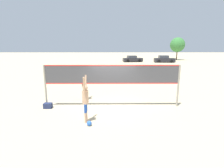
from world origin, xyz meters
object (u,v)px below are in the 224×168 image
object	(u,v)px
player_blocker	(84,82)
tree_left_cluster	(178,45)
volleyball	(89,123)
gear_bag	(48,106)
parked_car_near	(132,59)
parked_car_mid	(164,59)
player_spiker	(85,98)
volleyball_net	(112,77)

from	to	relation	value
player_blocker	tree_left_cluster	world-z (taller)	tree_left_cluster
volleyball	tree_left_cluster	world-z (taller)	tree_left_cluster
player_blocker	gear_bag	distance (m)	2.62
player_blocker	parked_car_near	xyz separation A→B (m)	(6.70, 29.24, -0.52)
parked_car_near	tree_left_cluster	world-z (taller)	tree_left_cluster
parked_car_mid	tree_left_cluster	xyz separation A→B (m)	(5.59, 7.66, 3.22)
gear_bag	tree_left_cluster	size ratio (longest dim) A/B	0.08
gear_bag	tree_left_cluster	world-z (taller)	tree_left_cluster
player_spiker	tree_left_cluster	world-z (taller)	tree_left_cluster
volleyball_net	tree_left_cluster	distance (m)	40.82
player_spiker	tree_left_cluster	xyz separation A→B (m)	(18.58, 39.00, 2.78)
volleyball_net	volleyball	size ratio (longest dim) A/B	34.50
player_blocker	tree_left_cluster	size ratio (longest dim) A/B	0.38
volleyball	player_spiker	bearing A→B (deg)	115.00
volleyball_net	player_blocker	size ratio (longest dim) A/B	3.49
player_blocker	volleyball	bearing A→B (deg)	11.40
player_blocker	player_spiker	bearing A→B (deg)	9.62
player_blocker	parked_car_near	distance (m)	30.00
volleyball_net	player_spiker	world-z (taller)	volleyball_net
parked_car_near	volleyball_net	bearing A→B (deg)	-108.49
volleyball_net	parked_car_near	size ratio (longest dim) A/B	1.66
volleyball_net	player_blocker	distance (m)	2.29
volleyball	parked_car_near	bearing A→B (deg)	79.86
gear_bag	parked_car_near	size ratio (longest dim) A/B	0.10
volleyball_net	volleyball	xyz separation A→B (m)	(-1.01, -2.55, -1.62)
parked_car_near	player_spiker	bearing A→B (deg)	-109.97
parked_car_near	volleyball	bearing A→B (deg)	-109.51
volleyball_net	parked_car_near	world-z (taller)	volleyball_net
volleyball_net	parked_car_near	xyz separation A→B (m)	(4.91, 30.54, -1.09)
parked_car_mid	tree_left_cluster	size ratio (longest dim) A/B	0.77
volleyball	parked_car_mid	bearing A→B (deg)	68.07
volleyball_net	gear_bag	world-z (taller)	volleyball_net
volleyball_net	tree_left_cluster	world-z (taller)	tree_left_cluster
volleyball_net	parked_car_mid	world-z (taller)	volleyball_net
volleyball_net	player_spiker	bearing A→B (deg)	-119.59
volleyball	tree_left_cluster	bearing A→B (deg)	65.00
player_blocker	volleyball	xyz separation A→B (m)	(0.78, -3.85, -1.05)
tree_left_cluster	volleyball	bearing A→B (deg)	-115.00
volleyball_net	parked_car_mid	distance (m)	31.51
player_blocker	volleyball	distance (m)	4.07
player_spiker	tree_left_cluster	size ratio (longest dim) A/B	0.37
player_spiker	player_blocker	distance (m)	3.49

